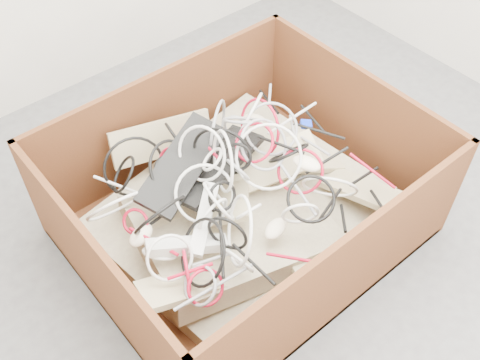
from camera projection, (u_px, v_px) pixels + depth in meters
ground at (291, 234)px, 2.42m from camera, size 3.00×3.00×0.00m
cardboard_box at (239, 212)px, 2.33m from camera, size 1.32×1.10×0.55m
keyboard_pile at (241, 189)px, 2.24m from camera, size 1.14×1.04×0.36m
mice_scatter at (230, 180)px, 2.14m from camera, size 0.81×0.57×0.17m
power_strip_left at (204, 219)px, 2.01m from camera, size 0.25×0.22×0.11m
power_strip_right at (187, 245)px, 1.97m from camera, size 0.28×0.18×0.09m
vga_plug at (306, 124)px, 2.36m from camera, size 0.06×0.06×0.03m
cable_tangle at (222, 179)px, 2.10m from camera, size 1.08×0.89×0.44m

